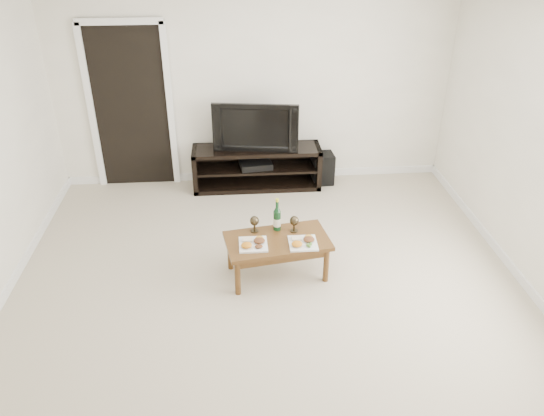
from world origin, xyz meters
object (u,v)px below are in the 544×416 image
Objects in this scene: television at (256,125)px; subwoofer at (323,168)px; media_console at (257,167)px; coffee_table at (277,257)px.

subwoofer is (0.88, 0.05, -0.65)m from television.
television reaches higher than media_console.
subwoofer is (0.88, 0.05, -0.07)m from media_console.
television reaches higher than coffee_table.
television is at bearing 0.00° from media_console.
television is at bearing 92.89° from coffee_table.
television is 1.10m from subwoofer.
coffee_table is at bearing -78.67° from television.
subwoofer is 0.41× the size of coffee_table.
media_console is 1.97m from coffee_table.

